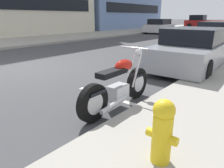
% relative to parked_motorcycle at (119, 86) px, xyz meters
% --- Properties ---
extents(ground_plane, '(260.00, 260.00, 0.00)m').
position_rel_parked_motorcycle_xyz_m(ground_plane, '(0.31, 4.48, -0.44)').
color(ground_plane, '#3D3D3F').
extents(sidewalk_far_curb, '(120.00, 5.00, 0.14)m').
position_rel_parked_motorcycle_xyz_m(sidewalk_far_curb, '(12.31, 11.72, -0.37)').
color(sidewalk_far_curb, gray).
rests_on(sidewalk_far_curb, ground).
extents(parking_stall_stripe, '(0.12, 2.20, 0.01)m').
position_rel_parked_motorcycle_xyz_m(parking_stall_stripe, '(0.31, 0.34, -0.43)').
color(parking_stall_stripe, silver).
rests_on(parking_stall_stripe, ground).
extents(parked_motorcycle, '(2.06, 0.62, 1.13)m').
position_rel_parked_motorcycle_xyz_m(parked_motorcycle, '(0.00, 0.00, 0.00)').
color(parked_motorcycle, black).
rests_on(parked_motorcycle, ground).
extents(parked_car_at_intersection, '(4.47, 1.96, 1.35)m').
position_rel_parked_motorcycle_xyz_m(parked_car_at_intersection, '(4.27, 0.08, 0.19)').
color(parked_car_at_intersection, gray).
rests_on(parked_car_at_intersection, ground).
extents(parked_car_across_street, '(4.42, 2.10, 1.45)m').
position_rel_parked_motorcycle_xyz_m(parked_car_across_street, '(9.39, 0.45, 0.26)').
color(parked_car_across_street, silver).
rests_on(parked_car_across_street, ground).
extents(crossing_truck, '(2.00, 5.04, 1.91)m').
position_rel_parked_motorcycle_xyz_m(crossing_truck, '(28.89, 7.30, 0.45)').
color(crossing_truck, maroon).
rests_on(crossing_truck, ground).
extents(car_opposite_curb, '(4.28, 2.11, 1.46)m').
position_rel_parked_motorcycle_xyz_m(car_opposite_curb, '(17.86, 8.36, 0.26)').
color(car_opposite_curb, silver).
rests_on(car_opposite_curb, ground).
extents(fire_hydrant, '(0.24, 0.36, 0.75)m').
position_rel_parked_motorcycle_xyz_m(fire_hydrant, '(-1.08, -1.44, 0.10)').
color(fire_hydrant, gold).
rests_on(fire_hydrant, sidewalk_near_curb).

